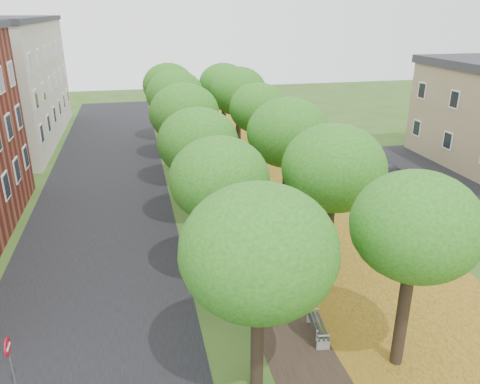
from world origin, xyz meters
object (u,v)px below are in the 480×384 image
bench (317,326)px  car_grey (391,175)px  street_sign (9,355)px  car_white (357,155)px  car_red (418,181)px  car_silver (464,222)px

bench → car_grey: size_ratio=0.36×
street_sign → car_white: street_sign is taller
bench → car_red: size_ratio=0.43×
car_silver → car_grey: size_ratio=0.83×
car_white → bench: bearing=131.3°
car_red → car_grey: car_grey is taller
car_silver → car_grey: (0.01, 7.46, 0.02)m
bench → street_sign: 9.95m
street_sign → car_red: street_sign is taller
bench → car_white: 21.17m
car_grey → car_white: 4.91m
car_red → bench: bearing=115.4°
car_grey → street_sign: bearing=129.5°
bench → street_sign: street_sign is taller
bench → car_grey: bearing=-30.1°
street_sign → car_white: 27.93m
car_silver → car_red: size_ratio=0.97×
car_white → street_sign: bearing=114.3°
street_sign → car_white: bearing=42.5°
street_sign → car_silver: street_sign is taller
street_sign → car_white: (20.35, 19.10, -0.94)m
bench → car_grey: (10.51, 13.47, 0.27)m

